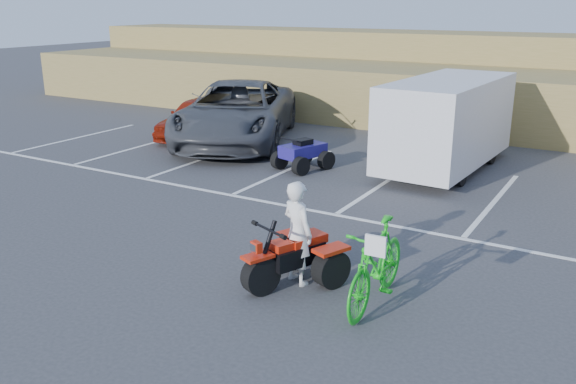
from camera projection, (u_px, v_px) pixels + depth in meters
The scene contains 11 objects.
ground at pixel (276, 253), 10.92m from camera, with size 100.00×100.00×0.00m, color #363639.
parking_stripes at pixel (402, 200), 13.84m from camera, with size 28.00×5.16×0.01m.
grass_embankment at pixel (488, 81), 23.22m from camera, with size 40.00×8.50×3.10m.
red_trike_atv at pixel (290, 284), 9.74m from camera, with size 1.23×1.63×1.06m, color red, non-canonical shape.
rider at pixel (298, 233), 9.57m from camera, with size 0.61×0.40×1.68m, color white.
green_dirt_bike at pixel (376, 264), 8.91m from camera, with size 0.60×2.12×1.28m, color #14BF19.
grey_pickup at pixel (237, 112), 19.40m from camera, with size 3.16×6.85×1.90m, color #3F4146.
red_car at pixel (200, 117), 20.16m from camera, with size 1.58×3.92×1.33m, color maroon.
cargo_trailer at pixel (447, 121), 16.05m from camera, with size 2.33×5.26×2.41m.
quad_atv_blue at pixel (303, 169), 16.45m from camera, with size 1.05×1.41×0.92m, color navy, non-canonical shape.
quad_atv_green at pixel (408, 168), 16.54m from camera, with size 1.06×1.42×0.93m, color #1C5E15, non-canonical shape.
Camera 1 is at (5.32, -8.58, 4.30)m, focal length 38.00 mm.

